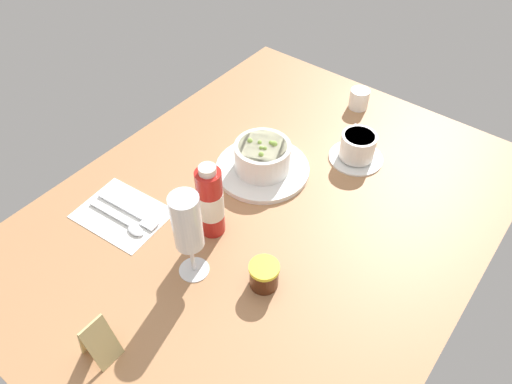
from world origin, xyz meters
The scene contains 9 objects.
ground_plane centered at (0.00, 0.00, -1.50)cm, with size 110.00×84.00×3.00cm, color #A8754C.
porridge_bowl centered at (-9.37, -8.48, 3.51)cm, with size 21.55×21.55×8.42cm.
cutlery_setting centered at (19.48, -23.35, 0.25)cm, with size 15.47×19.53×0.90cm.
coffee_cup centered at (-26.41, 6.30, 3.29)cm, with size 12.72×12.72×6.93cm.
creamer_jug centered at (-44.62, -3.37, 2.70)cm, with size 5.04×5.97×5.80cm.
wine_glass centered at (20.57, -2.03, 13.15)cm, with size 5.83×5.83×19.98cm.
jam_jar centered at (14.82, 10.32, 2.75)cm, with size 5.65×5.65×5.42cm.
sauce_bottle_red centered at (10.68, -5.94, 8.09)cm, with size 5.21×5.21×17.34cm.
menu_card centered at (42.10, -2.71, 4.64)cm, with size 4.60×5.49×9.38cm.
Camera 1 is at (55.80, 40.29, 76.84)cm, focal length 34.03 mm.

